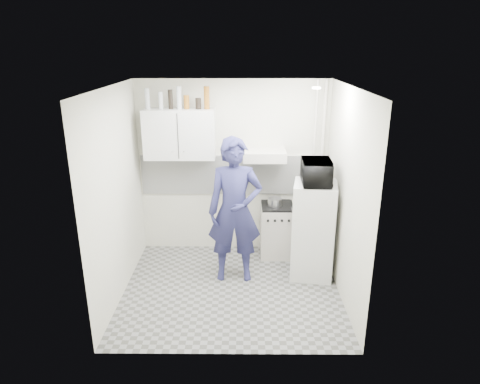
{
  "coord_description": "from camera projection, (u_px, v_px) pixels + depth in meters",
  "views": [
    {
      "loc": [
        0.15,
        -4.9,
        3.05
      ],
      "look_at": [
        0.11,
        0.3,
        1.25
      ],
      "focal_mm": 32.0,
      "sensor_mm": 36.0,
      "label": 1
    }
  ],
  "objects": [
    {
      "name": "backsplash",
      "position": [
        233.0,
        175.0,
        6.4
      ],
      "size": [
        2.74,
        0.03,
        0.6
      ],
      "primitive_type": "cube",
      "color": "white",
      "rests_on": "wall_back"
    },
    {
      "name": "floor",
      "position": [
        232.0,
        289.0,
        5.63
      ],
      "size": [
        2.8,
        2.8,
        0.0
      ],
      "primitive_type": "plane",
      "color": "slate",
      "rests_on": "ground"
    },
    {
      "name": "pipe_b",
      "position": [
        313.0,
        170.0,
        6.3
      ],
      "size": [
        0.04,
        0.04,
        2.6
      ],
      "primitive_type": "cylinder",
      "color": "beige",
      "rests_on": "floor"
    },
    {
      "name": "wall_left",
      "position": [
        116.0,
        196.0,
        5.21
      ],
      "size": [
        0.0,
        2.6,
        2.6
      ],
      "primitive_type": "plane",
      "rotation": [
        1.57,
        0.0,
        1.57
      ],
      "color": "beige",
      "rests_on": "floor"
    },
    {
      "name": "person",
      "position": [
        235.0,
        211.0,
        5.61
      ],
      "size": [
        0.73,
        0.49,
        1.96
      ],
      "primitive_type": "imported",
      "rotation": [
        0.0,
        0.0,
        0.02
      ],
      "color": "#22224D",
      "rests_on": "floor"
    },
    {
      "name": "fridge",
      "position": [
        313.0,
        230.0,
        5.79
      ],
      "size": [
        0.64,
        0.64,
        1.34
      ],
      "primitive_type": "cube",
      "rotation": [
        0.0,
        0.0,
        -0.17
      ],
      "color": "silver",
      "rests_on": "floor"
    },
    {
      "name": "range_hood",
      "position": [
        264.0,
        155.0,
        6.06
      ],
      "size": [
        0.6,
        0.5,
        0.14
      ],
      "primitive_type": "cube",
      "color": "beige",
      "rests_on": "wall_back"
    },
    {
      "name": "wall_right",
      "position": [
        346.0,
        196.0,
        5.2
      ],
      "size": [
        0.0,
        2.6,
        2.6
      ],
      "primitive_type": "plane",
      "rotation": [
        1.57,
        0.0,
        -1.57
      ],
      "color": "beige",
      "rests_on": "floor"
    },
    {
      "name": "upper_cabinet",
      "position": [
        180.0,
        134.0,
        6.05
      ],
      "size": [
        1.0,
        0.35,
        0.7
      ],
      "primitive_type": "cube",
      "color": "silver",
      "rests_on": "wall_back"
    },
    {
      "name": "bottle_d",
      "position": [
        179.0,
        98.0,
        5.88
      ],
      "size": [
        0.07,
        0.07,
        0.31
      ],
      "primitive_type": "cylinder",
      "color": "#B2B7BC",
      "rests_on": "upper_cabinet"
    },
    {
      "name": "bottle_b",
      "position": [
        161.0,
        100.0,
        5.89
      ],
      "size": [
        0.06,
        0.06,
        0.24
      ],
      "primitive_type": "cylinder",
      "color": "#B2B7BC",
      "rests_on": "upper_cabinet"
    },
    {
      "name": "canister_a",
      "position": [
        187.0,
        102.0,
        5.9
      ],
      "size": [
        0.08,
        0.08,
        0.19
      ],
      "primitive_type": "cylinder",
      "color": "brown",
      "rests_on": "upper_cabinet"
    },
    {
      "name": "saucepan",
      "position": [
        275.0,
        202.0,
        6.27
      ],
      "size": [
        0.2,
        0.2,
        0.11
      ],
      "primitive_type": "cylinder",
      "color": "silver",
      "rests_on": "stove_top"
    },
    {
      "name": "bottle_e",
      "position": [
        207.0,
        98.0,
        5.88
      ],
      "size": [
        0.08,
        0.08,
        0.31
      ],
      "primitive_type": "cylinder",
      "color": "brown",
      "rests_on": "upper_cabinet"
    },
    {
      "name": "bottle_c",
      "position": [
        171.0,
        99.0,
        5.89
      ],
      "size": [
        0.06,
        0.06,
        0.26
      ],
      "primitive_type": "cylinder",
      "color": "black",
      "rests_on": "upper_cabinet"
    },
    {
      "name": "pipe_a",
      "position": [
        321.0,
        170.0,
        6.3
      ],
      "size": [
        0.05,
        0.05,
        2.6
      ],
      "primitive_type": "cylinder",
      "color": "beige",
      "rests_on": "floor"
    },
    {
      "name": "ceiling_spot_fixture",
      "position": [
        316.0,
        88.0,
        4.97
      ],
      "size": [
        0.1,
        0.1,
        0.02
      ],
      "primitive_type": "cylinder",
      "color": "white",
      "rests_on": "ceiling"
    },
    {
      "name": "stove",
      "position": [
        277.0,
        231.0,
        6.44
      ],
      "size": [
        0.49,
        0.49,
        0.78
      ],
      "primitive_type": "cube",
      "color": "beige",
      "rests_on": "floor"
    },
    {
      "name": "canister_b",
      "position": [
        198.0,
        104.0,
        5.9
      ],
      "size": [
        0.08,
        0.08,
        0.15
      ],
      "primitive_type": "cylinder",
      "color": "black",
      "rests_on": "upper_cabinet"
    },
    {
      "name": "stove_top",
      "position": [
        277.0,
        206.0,
        6.31
      ],
      "size": [
        0.47,
        0.47,
        0.03
      ],
      "primitive_type": "cube",
      "color": "black",
      "rests_on": "stove"
    },
    {
      "name": "ceiling",
      "position": [
        230.0,
        87.0,
        4.78
      ],
      "size": [
        2.8,
        2.8,
        0.0
      ],
      "primitive_type": "plane",
      "color": "white",
      "rests_on": "wall_back"
    },
    {
      "name": "bottle_a",
      "position": [
        147.0,
        99.0,
        5.89
      ],
      "size": [
        0.07,
        0.07,
        0.28
      ],
      "primitive_type": "cylinder",
      "color": "#B2B7BC",
      "rests_on": "upper_cabinet"
    },
    {
      "name": "wall_back",
      "position": [
        233.0,
        168.0,
        6.39
      ],
      "size": [
        2.8,
        0.0,
        2.8
      ],
      "primitive_type": "plane",
      "rotation": [
        1.57,
        0.0,
        0.0
      ],
      "color": "beige",
      "rests_on": "floor"
    },
    {
      "name": "microwave",
      "position": [
        317.0,
        172.0,
        5.52
      ],
      "size": [
        0.57,
        0.4,
        0.31
      ],
      "primitive_type": "imported",
      "rotation": [
        0.0,
        0.0,
        1.53
      ],
      "color": "black",
      "rests_on": "fridge"
    }
  ]
}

